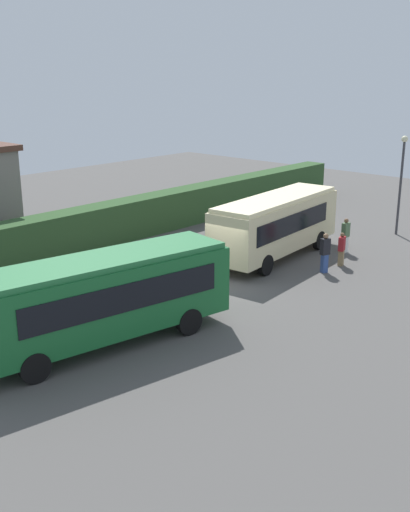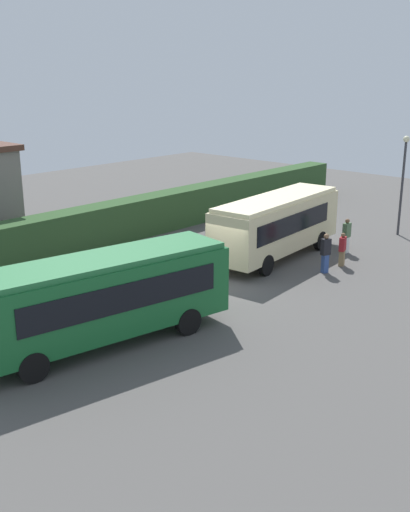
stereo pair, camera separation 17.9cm
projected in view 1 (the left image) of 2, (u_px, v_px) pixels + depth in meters
The scene contains 10 objects.
ground_plane at pixel (214, 283), 27.99m from camera, with size 64.00×64.00×0.00m, color #514F4C.
bus_green at pixel (100, 296), 21.19m from camera, with size 9.82×3.96×3.18m.
bus_cream at pixel (276, 223), 31.22m from camera, with size 8.97×3.16×3.15m.
person_left at pixel (123, 281), 25.56m from camera, with size 0.49×0.34×1.71m.
person_center at pixel (325, 252), 29.16m from camera, with size 0.50×0.37×1.90m.
person_right at pixel (342, 248), 30.22m from camera, with size 0.54×0.39×1.66m.
person_far at pixel (345, 235), 32.32m from camera, with size 0.46×0.26×1.83m.
hedge_row at pixel (92, 227), 33.28m from camera, with size 44.00×1.54×2.19m, color #2D4E27.
traffic_cone at pixel (74, 268), 29.14m from camera, with size 0.36×0.36×0.60m, color orange.
lamppost at pixel (401, 174), 35.15m from camera, with size 0.36×0.36×5.67m.
Camera 1 is at (-19.85, -17.45, 9.32)m, focal length 43.64 mm.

